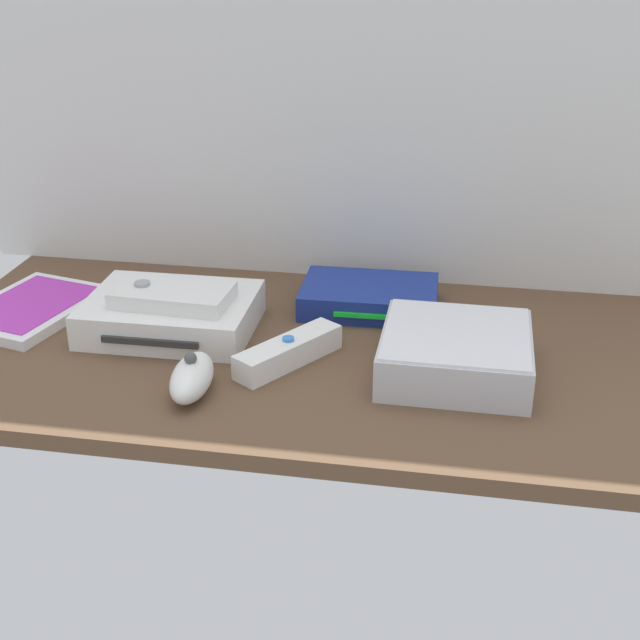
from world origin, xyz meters
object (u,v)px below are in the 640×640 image
at_px(remote_nunchuk, 192,377).
at_px(remote_wand, 289,352).
at_px(game_console, 171,314).
at_px(mini_computer, 456,353).
at_px(remote_classic_pad, 173,295).
at_px(game_case, 31,308).
at_px(network_router, 369,297).

bearing_deg(remote_nunchuk, remote_wand, 40.65).
distance_m(game_console, mini_computer, 0.37).
bearing_deg(remote_classic_pad, mini_computer, -4.13).
distance_m(game_case, remote_wand, 0.38).
bearing_deg(game_case, mini_computer, 6.07).
xyz_separation_m(game_console, remote_nunchuk, (0.08, -0.15, -0.00)).
distance_m(network_router, remote_classic_pad, 0.26).
distance_m(mini_computer, remote_classic_pad, 0.36).
bearing_deg(remote_wand, remote_classic_pad, -164.42).
relative_size(remote_wand, remote_nunchuk, 1.39).
xyz_separation_m(game_console, remote_wand, (0.17, -0.06, -0.01)).
height_order(game_console, remote_wand, game_console).
distance_m(game_console, remote_classic_pad, 0.04).
bearing_deg(network_router, remote_nunchuk, -123.33).
relative_size(game_console, game_case, 0.98).
relative_size(game_console, remote_wand, 1.48).
bearing_deg(game_case, game_console, 9.02).
relative_size(remote_wand, remote_classic_pad, 0.97).
bearing_deg(remote_nunchuk, game_case, 144.74).
xyz_separation_m(remote_wand, remote_classic_pad, (-0.16, 0.05, 0.04)).
xyz_separation_m(mini_computer, game_case, (-0.56, 0.07, -0.02)).
bearing_deg(remote_classic_pad, network_router, 30.61).
height_order(mini_computer, remote_classic_pad, remote_classic_pad).
bearing_deg(remote_wand, network_router, 100.65).
bearing_deg(mini_computer, network_router, 126.08).
height_order(game_console, mini_computer, mini_computer).
xyz_separation_m(mini_computer, remote_wand, (-0.19, -0.01, -0.01)).
xyz_separation_m(remote_nunchuk, remote_classic_pad, (-0.07, 0.14, 0.03)).
bearing_deg(network_router, remote_classic_pad, -153.52).
bearing_deg(remote_classic_pad, game_case, 175.45).
height_order(remote_wand, remote_classic_pad, remote_classic_pad).
distance_m(game_case, remote_classic_pad, 0.22).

